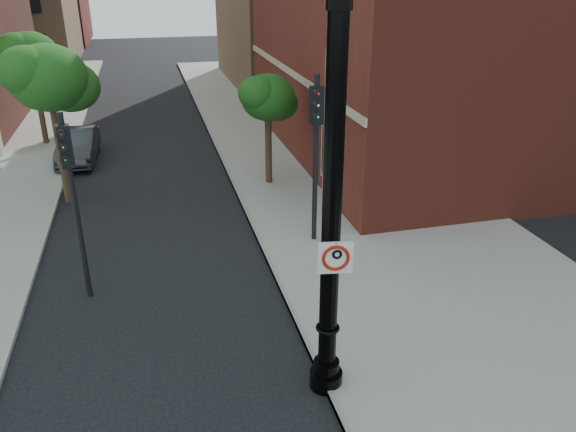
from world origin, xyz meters
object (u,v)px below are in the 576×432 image
object	(u,v)px
traffic_signal_left	(70,178)
traffic_signal_right	(316,134)
parked_car	(78,146)
lamppost	(331,225)
no_parking_sign	(336,257)

from	to	relation	value
traffic_signal_left	traffic_signal_right	size ratio (longest dim) A/B	0.94
traffic_signal_right	parked_car	bearing A→B (deg)	109.26
lamppost	no_parking_sign	bearing A→B (deg)	-80.13
lamppost	parked_car	world-z (taller)	lamppost
lamppost	parked_car	distance (m)	16.78
lamppost	traffic_signal_left	world-z (taller)	lamppost
traffic_signal_left	lamppost	bearing A→B (deg)	-55.18
no_parking_sign	parked_car	world-z (taller)	no_parking_sign
parked_car	no_parking_sign	bearing A→B (deg)	-67.63
no_parking_sign	traffic_signal_right	size ratio (longest dim) A/B	0.13
parked_car	traffic_signal_right	distance (m)	12.30
traffic_signal_right	no_parking_sign	bearing A→B (deg)	-121.55
no_parking_sign	parked_car	bearing A→B (deg)	119.43
traffic_signal_left	parked_car	bearing A→B (deg)	84.68
no_parking_sign	traffic_signal_left	xyz separation A→B (m)	(-4.65, 4.68, 0.18)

